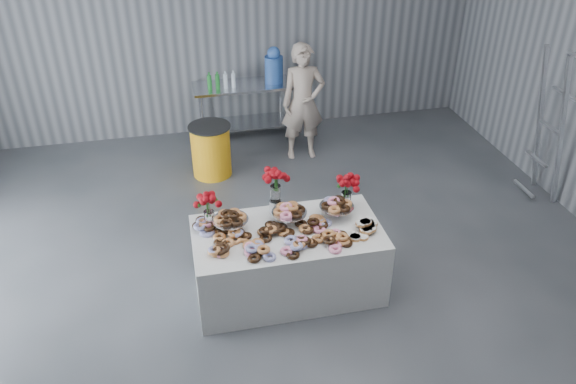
{
  "coord_description": "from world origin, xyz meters",
  "views": [
    {
      "loc": [
        -0.86,
        -4.0,
        4.07
      ],
      "look_at": [
        0.24,
        0.97,
        0.87
      ],
      "focal_mm": 35.0,
      "sensor_mm": 36.0,
      "label": 1
    }
  ],
  "objects_px": {
    "prep_table": "(243,101)",
    "person": "(303,102)",
    "stepladder": "(550,127)",
    "water_jug": "(274,66)",
    "display_table": "(288,260)",
    "trash_barrel": "(211,150)"
  },
  "relations": [
    {
      "from": "water_jug",
      "to": "stepladder",
      "type": "xyz_separation_m",
      "value": [
        3.03,
        -2.57,
        -0.14
      ]
    },
    {
      "from": "prep_table",
      "to": "stepladder",
      "type": "relative_size",
      "value": 0.74
    },
    {
      "from": "trash_barrel",
      "to": "stepladder",
      "type": "distance_m",
      "value": 4.46
    },
    {
      "from": "person",
      "to": "prep_table",
      "type": "bearing_deg",
      "value": 136.5
    },
    {
      "from": "stepladder",
      "to": "display_table",
      "type": "bearing_deg",
      "value": -163.17
    },
    {
      "from": "display_table",
      "to": "prep_table",
      "type": "height_order",
      "value": "prep_table"
    },
    {
      "from": "stepladder",
      "to": "water_jug",
      "type": "bearing_deg",
      "value": 139.68
    },
    {
      "from": "trash_barrel",
      "to": "stepladder",
      "type": "height_order",
      "value": "stepladder"
    },
    {
      "from": "water_jug",
      "to": "stepladder",
      "type": "distance_m",
      "value": 3.97
    },
    {
      "from": "display_table",
      "to": "trash_barrel",
      "type": "xyz_separation_m",
      "value": [
        -0.52,
        2.61,
        0.0
      ]
    },
    {
      "from": "water_jug",
      "to": "trash_barrel",
      "type": "relative_size",
      "value": 0.73
    },
    {
      "from": "display_table",
      "to": "trash_barrel",
      "type": "bearing_deg",
      "value": 101.3
    },
    {
      "from": "prep_table",
      "to": "water_jug",
      "type": "relative_size",
      "value": 2.71
    },
    {
      "from": "prep_table",
      "to": "person",
      "type": "distance_m",
      "value": 1.13
    },
    {
      "from": "prep_table",
      "to": "trash_barrel",
      "type": "distance_m",
      "value": 1.25
    },
    {
      "from": "person",
      "to": "trash_barrel",
      "type": "bearing_deg",
      "value": -166.93
    },
    {
      "from": "water_jug",
      "to": "person",
      "type": "height_order",
      "value": "person"
    },
    {
      "from": "stepladder",
      "to": "trash_barrel",
      "type": "bearing_deg",
      "value": 159.95
    },
    {
      "from": "display_table",
      "to": "stepladder",
      "type": "height_order",
      "value": "stepladder"
    },
    {
      "from": "prep_table",
      "to": "water_jug",
      "type": "distance_m",
      "value": 0.73
    },
    {
      "from": "display_table",
      "to": "stepladder",
      "type": "xyz_separation_m",
      "value": [
        3.63,
        1.1,
        0.63
      ]
    },
    {
      "from": "prep_table",
      "to": "person",
      "type": "bearing_deg",
      "value": -45.68
    }
  ]
}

